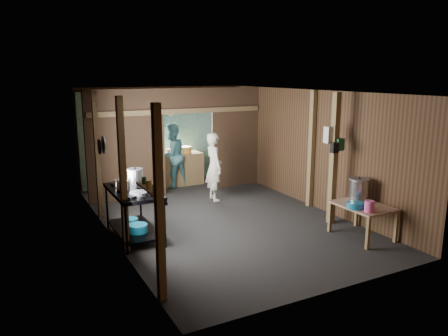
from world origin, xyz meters
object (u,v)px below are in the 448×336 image
gas_range (134,214)px  cook (214,167)px  stock_pot (359,190)px  pink_bucket (369,206)px  yellow_tub (186,150)px  prep_table (362,221)px  stove_pot_large (135,177)px

gas_range → cook: (2.35, 1.50, 0.35)m
stock_pot → pink_bucket: 0.70m
yellow_tub → stock_pot: bearing=-73.0°
prep_table → yellow_tub: bearing=104.9°
stock_pot → yellow_tub: size_ratio=1.38×
stock_pot → cook: cook is taller
pink_bucket → cook: bearing=107.0°
stock_pot → gas_range: bearing=156.9°
stove_pot_large → stock_pot: 4.21m
gas_range → prep_table: gas_range is taller
prep_table → stock_pot: (0.13, 0.25, 0.51)m
gas_range → cook: size_ratio=0.96×
pink_bucket → cook: (-1.14, 3.74, 0.09)m
stove_pot_large → yellow_tub: (2.18, 2.81, -0.10)m
stock_pot → yellow_tub: (-1.48, 4.86, 0.13)m
stove_pot_large → stock_pot: size_ratio=0.69×
prep_table → yellow_tub: (-1.36, 5.11, 0.63)m
stock_pot → pink_bucket: size_ratio=2.22×
stove_pot_large → cook: cook is taller
gas_range → stock_pot: stock_pot is taller
pink_bucket → cook: size_ratio=0.12×
prep_table → stock_pot: stock_pot is taller
prep_table → pink_bucket: (-0.21, -0.35, 0.41)m
prep_table → cook: bearing=111.8°
pink_bucket → gas_range: bearing=147.4°
gas_range → prep_table: 4.16m
stove_pot_large → stock_pot: bearing=-29.3°
pink_bucket → stove_pot_large: bearing=141.4°
pink_bucket → cook: cook is taller
prep_table → stove_pot_large: (-3.54, 2.31, 0.73)m
prep_table → stove_pot_large: stove_pot_large is taller
pink_bucket → yellow_tub: bearing=101.8°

